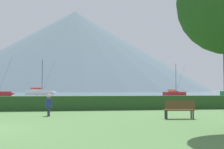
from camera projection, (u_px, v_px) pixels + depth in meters
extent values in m
cube|color=slate|center=(51.00, 93.00, 146.22)|extent=(320.00, 246.00, 0.00)
cube|color=#284C23|center=(5.00, 104.00, 22.18)|extent=(80.00, 1.20, 1.05)
cone|color=red|center=(13.00, 94.00, 75.35)|extent=(1.38, 1.21, 0.91)
cylinder|color=#333338|center=(6.00, 73.00, 74.83)|extent=(3.12, 0.96, 9.63)
cube|color=white|center=(40.00, 93.00, 91.45)|extent=(8.03, 3.10, 1.24)
cone|color=white|center=(55.00, 93.00, 92.42)|extent=(1.41, 1.12, 1.06)
cube|color=silver|center=(38.00, 91.00, 91.37)|extent=(3.03, 2.04, 0.79)
cylinder|color=#333338|center=(42.00, 76.00, 91.83)|extent=(0.16, 0.16, 9.68)
cylinder|color=#333338|center=(36.00, 88.00, 91.27)|extent=(3.56, 0.31, 0.14)
cylinder|color=red|center=(36.00, 88.00, 91.27)|extent=(3.04, 0.65, 0.50)
cylinder|color=#333338|center=(49.00, 77.00, 92.22)|extent=(3.75, 0.22, 9.21)
cube|color=red|center=(174.00, 94.00, 80.55)|extent=(6.31, 3.60, 0.94)
cone|color=red|center=(185.00, 94.00, 82.02)|extent=(1.20, 1.05, 0.80)
cube|color=#A52020|center=(173.00, 92.00, 80.42)|extent=(2.53, 1.99, 0.60)
cylinder|color=#333338|center=(176.00, 79.00, 80.96)|extent=(0.12, 0.12, 7.78)
cylinder|color=#333338|center=(172.00, 90.00, 80.24)|extent=(2.62, 0.83, 0.10)
cylinder|color=orange|center=(172.00, 90.00, 80.24)|extent=(2.30, 0.99, 0.38)
cylinder|color=#333338|center=(180.00, 79.00, 81.56)|extent=(2.74, 0.80, 7.40)
cube|color=brown|center=(179.00, 110.00, 16.27)|extent=(1.59, 0.61, 0.06)
cube|color=brown|center=(180.00, 105.00, 16.10)|extent=(1.56, 0.29, 0.45)
cylinder|color=#333338|center=(191.00, 114.00, 16.47)|extent=(0.08, 0.08, 0.45)
cylinder|color=#333338|center=(165.00, 114.00, 16.38)|extent=(0.08, 0.08, 0.45)
cylinder|color=#333338|center=(193.00, 115.00, 16.14)|extent=(0.08, 0.08, 0.45)
cylinder|color=#333338|center=(167.00, 115.00, 16.05)|extent=(0.08, 0.08, 0.45)
cylinder|color=#2D3347|center=(49.00, 112.00, 17.91)|extent=(0.14, 0.14, 0.45)
cylinder|color=#2D3347|center=(49.00, 112.00, 18.09)|extent=(0.14, 0.14, 0.45)
cylinder|color=navy|center=(49.00, 103.00, 18.03)|extent=(0.36, 0.36, 0.55)
cylinder|color=navy|center=(49.00, 103.00, 17.79)|extent=(0.09, 0.09, 0.49)
cylinder|color=navy|center=(48.00, 103.00, 18.26)|extent=(0.09, 0.09, 0.49)
sphere|color=tan|center=(49.00, 96.00, 18.05)|extent=(0.22, 0.22, 0.22)
cone|color=slate|center=(41.00, 72.00, 375.50)|extent=(288.67, 288.67, 46.10)
cone|color=slate|center=(75.00, 51.00, 300.57)|extent=(253.09, 253.09, 77.61)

